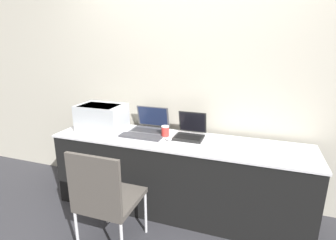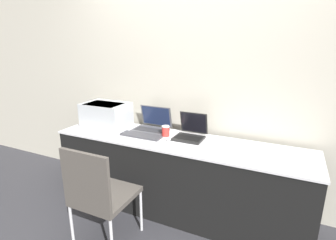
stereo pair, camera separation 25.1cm
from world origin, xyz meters
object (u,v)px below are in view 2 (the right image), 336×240
at_px(coffee_cup, 166,131).
at_px(chair, 99,192).
at_px(laptop_left, 152,125).
at_px(external_keyboard, 141,136).
at_px(mouse, 168,139).
at_px(laptop_right, 190,132).
at_px(printer, 106,114).

height_order(coffee_cup, chair, chair).
xyz_separation_m(laptop_left, chair, (0.01, -0.91, -0.30)).
distance_m(laptop_left, external_keyboard, 0.24).
distance_m(laptop_left, coffee_cup, 0.25).
bearing_deg(chair, external_keyboard, 90.80).
bearing_deg(mouse, laptop_right, 44.86).
xyz_separation_m(laptop_right, chair, (-0.44, -0.86, -0.30)).
xyz_separation_m(laptop_left, laptop_right, (0.45, -0.05, -0.00)).
distance_m(coffee_cup, chair, 0.87).
bearing_deg(coffee_cup, external_keyboard, -150.92).
height_order(laptop_right, external_keyboard, laptop_right).
bearing_deg(external_keyboard, laptop_right, 21.95).
height_order(external_keyboard, mouse, mouse).
xyz_separation_m(printer, mouse, (0.78, -0.08, -0.13)).
bearing_deg(chair, coffee_cup, 75.44).
height_order(printer, laptop_right, printer).
relative_size(printer, laptop_left, 1.34).
relative_size(laptop_right, mouse, 4.92).
distance_m(laptop_right, chair, 1.01).
relative_size(printer, coffee_cup, 4.57).
bearing_deg(laptop_left, printer, -164.48).
relative_size(coffee_cup, chair, 0.12).
xyz_separation_m(printer, external_keyboard, (0.49, -0.10, -0.14)).
distance_m(printer, external_keyboard, 0.52).
distance_m(laptop_left, chair, 0.96).
relative_size(printer, external_keyboard, 1.14).
relative_size(external_keyboard, coffee_cup, 4.03).
height_order(external_keyboard, coffee_cup, coffee_cup).
relative_size(laptop_left, coffee_cup, 3.42).
relative_size(coffee_cup, mouse, 1.80).
height_order(laptop_left, mouse, laptop_left).
relative_size(laptop_right, coffee_cup, 2.74).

